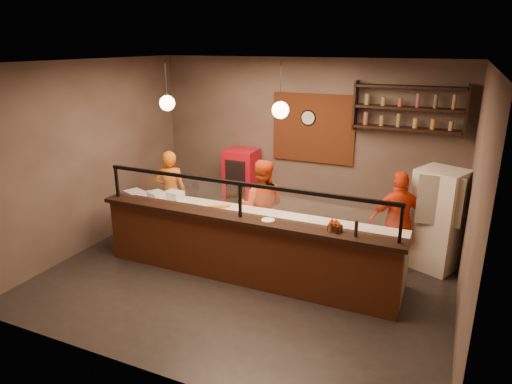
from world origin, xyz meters
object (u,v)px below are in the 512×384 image
at_px(cook_mid, 262,207).
at_px(condiment_caddy, 335,228).
at_px(fridge, 438,220).
at_px(red_cooler, 242,184).
at_px(wall_clock, 308,118).
at_px(cook_right, 398,222).
at_px(pizza_dough, 293,219).
at_px(cook_left, 171,192).
at_px(pepper_mill, 356,229).

relative_size(cook_mid, condiment_caddy, 10.05).
distance_m(fridge, red_cooler, 3.84).
height_order(wall_clock, cook_right, wall_clock).
xyz_separation_m(cook_right, red_cooler, (-3.22, 1.05, -0.09)).
bearing_deg(pizza_dough, cook_mid, 144.42).
bearing_deg(cook_left, condiment_caddy, 139.87).
height_order(wall_clock, cook_left, wall_clock).
bearing_deg(pepper_mill, pizza_dough, 150.55).
bearing_deg(cook_left, red_cooler, -146.93).
bearing_deg(cook_mid, pepper_mill, 133.03).
bearing_deg(cook_right, condiment_caddy, 39.75).
height_order(wall_clock, condiment_caddy, wall_clock).
height_order(fridge, condiment_caddy, fridge).
bearing_deg(fridge, condiment_caddy, -102.83).
bearing_deg(cook_mid, red_cooler, -67.44).
relative_size(red_cooler, condiment_caddy, 8.78).
relative_size(cook_left, pizza_dough, 3.32).
relative_size(cook_mid, pizza_dough, 3.43).
height_order(cook_mid, pizza_dough, cook_mid).
xyz_separation_m(pizza_dough, condiment_caddy, (0.79, -0.54, 0.20)).
height_order(cook_mid, fridge, cook_mid).
bearing_deg(cook_mid, pizza_dough, 129.52).
height_order(cook_left, pepper_mill, cook_left).
distance_m(condiment_caddy, pepper_mill, 0.30).
bearing_deg(condiment_caddy, fridge, 54.10).
bearing_deg(wall_clock, condiment_caddy, -64.69).
bearing_deg(red_cooler, condiment_caddy, -44.54).
bearing_deg(wall_clock, pepper_mill, -60.48).
bearing_deg(condiment_caddy, cook_mid, 144.89).
distance_m(wall_clock, fridge, 3.00).
height_order(wall_clock, fridge, wall_clock).
bearing_deg(fridge, cook_left, -150.85).
xyz_separation_m(wall_clock, cook_right, (1.95, -1.36, -1.29)).
height_order(red_cooler, pepper_mill, red_cooler).
relative_size(cook_left, red_cooler, 1.11).
xyz_separation_m(fridge, pepper_mill, (-0.93, -1.74, 0.36)).
distance_m(cook_left, condiment_caddy, 3.65).
relative_size(red_cooler, pizza_dough, 3.00).
distance_m(cook_mid, pizza_dough, 0.92).
bearing_deg(cook_mid, condiment_caddy, 130.00).
distance_m(red_cooler, pizza_dough, 2.57).
distance_m(wall_clock, pepper_mill, 3.33).
height_order(wall_clock, cook_mid, wall_clock).
distance_m(fridge, pizza_dough, 2.30).
height_order(cook_right, fridge, fridge).
relative_size(wall_clock, red_cooler, 0.21).
xyz_separation_m(cook_mid, fridge, (2.75, 0.60, -0.01)).
relative_size(wall_clock, cook_right, 0.19).
height_order(wall_clock, red_cooler, wall_clock).
bearing_deg(red_cooler, pepper_mill, -42.22).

